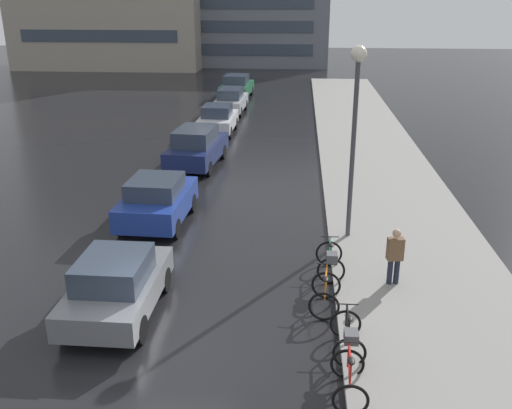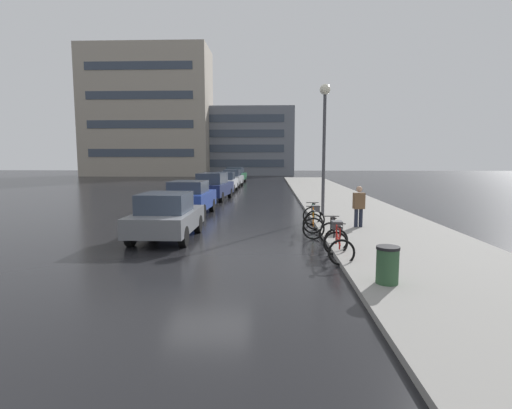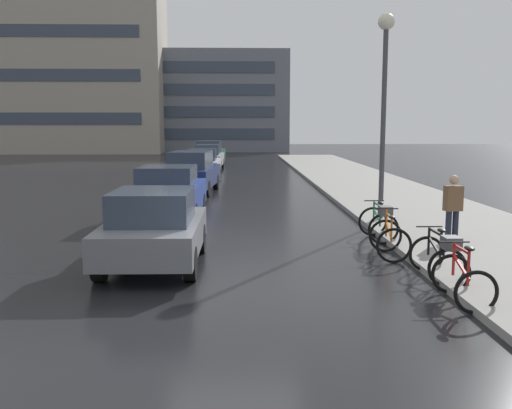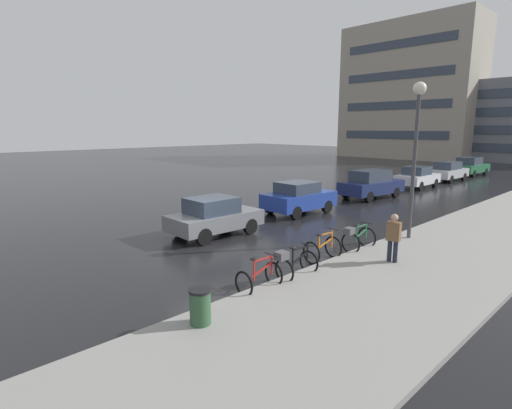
% 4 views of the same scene
% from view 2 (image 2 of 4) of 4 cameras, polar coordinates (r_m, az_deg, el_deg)
% --- Properties ---
extents(ground_plane, '(140.00, 140.00, 0.00)m').
position_cam_2_polar(ground_plane, '(12.02, -6.87, -6.37)').
color(ground_plane, black).
extents(sidewalk_kerb, '(4.80, 60.00, 0.14)m').
position_cam_2_polar(sidewalk_kerb, '(22.11, 12.90, -0.28)').
color(sidewalk_kerb, gray).
rests_on(sidewalk_kerb, ground).
extents(bicycle_nearest, '(0.71, 1.15, 0.98)m').
position_cam_2_polar(bicycle_nearest, '(10.81, 11.70, -5.83)').
color(bicycle_nearest, black).
rests_on(bicycle_nearest, ground).
extents(bicycle_second, '(0.71, 1.40, 0.99)m').
position_cam_2_polar(bicycle_second, '(12.04, 11.07, -4.00)').
color(bicycle_second, black).
rests_on(bicycle_second, ground).
extents(bicycle_third, '(0.83, 1.16, 1.01)m').
position_cam_2_polar(bicycle_third, '(13.86, 8.17, -2.90)').
color(bicycle_third, black).
rests_on(bicycle_third, ground).
extents(bicycle_farthest, '(0.76, 1.38, 0.99)m').
position_cam_2_polar(bicycle_farthest, '(15.53, 8.27, -1.50)').
color(bicycle_farthest, black).
rests_on(bicycle_farthest, ground).
extents(car_grey, '(1.90, 3.75, 1.56)m').
position_cam_2_polar(car_grey, '(13.59, -12.69, -1.62)').
color(car_grey, slate).
rests_on(car_grey, ground).
extents(car_blue, '(2.08, 3.80, 1.61)m').
position_cam_2_polar(car_blue, '(19.16, -9.52, 0.97)').
color(car_blue, navy).
rests_on(car_blue, ground).
extents(car_navy, '(2.28, 4.48, 1.73)m').
position_cam_2_polar(car_navy, '(25.65, -6.18, 2.59)').
color(car_navy, navy).
rests_on(car_navy, ground).
extents(car_white, '(1.87, 3.76, 1.55)m').
position_cam_2_polar(car_white, '(31.77, -4.46, 3.24)').
color(car_white, silver).
rests_on(car_white, ground).
extents(car_silver, '(1.84, 4.10, 1.58)m').
position_cam_2_polar(car_silver, '(37.16, -3.38, 3.81)').
color(car_silver, '#B2B5BA').
rests_on(car_silver, ground).
extents(car_green, '(2.22, 4.30, 1.65)m').
position_cam_2_polar(car_green, '(42.65, -2.98, 4.21)').
color(car_green, '#1E6038').
rests_on(car_green, ground).
extents(pedestrian, '(0.44, 0.31, 1.67)m').
position_cam_2_polar(pedestrian, '(15.23, 14.47, -0.17)').
color(pedestrian, '#1E2333').
rests_on(pedestrian, ground).
extents(streetlamp, '(0.46, 0.46, 5.87)m').
position_cam_2_polar(streetlamp, '(18.04, 9.75, 11.16)').
color(streetlamp, '#424247').
rests_on(streetlamp, ground).
extents(trash_bin, '(0.48, 0.48, 0.92)m').
position_cam_2_polar(trash_bin, '(8.71, 18.25, -8.63)').
color(trash_bin, '#2D5133').
rests_on(trash_bin, ground).
extents(building_facade_main, '(16.87, 7.16, 10.15)m').
position_cam_2_polar(building_facade_main, '(62.52, -2.50, 8.94)').
color(building_facade_main, slate).
rests_on(building_facade_main, ground).
extents(building_facade_side, '(18.13, 7.79, 18.38)m').
position_cam_2_polar(building_facade_side, '(62.12, -15.16, 12.53)').
color(building_facade_side, '#9E9384').
rests_on(building_facade_side, ground).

